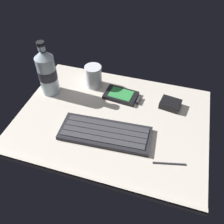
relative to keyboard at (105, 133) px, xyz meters
The scene contains 7 objects.
ground_plane 7.57cm from the keyboard, 90.07° to the left, with size 64.00×48.00×2.80cm.
keyboard is the anchor object (origin of this frame).
handheld_device 19.08cm from the keyboard, 88.05° to the left, with size 13.31×8.77×1.50cm.
juice_cup 25.85cm from the keyboard, 117.83° to the left, with size 6.40×6.40×8.50cm.
water_bottle 31.06cm from the keyboard, 151.26° to the left, with size 6.73×6.73×20.80cm.
charger_block 26.34cm from the keyboard, 46.28° to the left, with size 7.00×5.60×2.40cm, color black.
stylus_pen 21.59cm from the keyboard, 13.17° to the right, with size 0.70×0.70×9.50cm, color #26262B.
Camera 1 is at (16.00, -53.11, 59.57)cm, focal length 38.19 mm.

